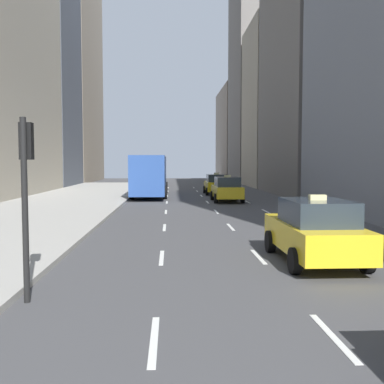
# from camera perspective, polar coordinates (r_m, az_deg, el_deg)

# --- Properties ---
(sidewalk_left) EXTENTS (8.00, 66.00, 0.15)m
(sidewalk_left) POSITION_cam_1_polar(r_m,az_deg,el_deg) (26.84, -18.00, -2.11)
(sidewalk_left) COLOR #ADAAA3
(sidewalk_left) RESTS_ON ground
(lane_markings) EXTENTS (5.72, 56.00, 0.01)m
(lane_markings) POSITION_cam_1_polar(r_m,az_deg,el_deg) (22.08, 3.88, -3.35)
(lane_markings) COLOR white
(lane_markings) RESTS_ON ground
(building_row_right) EXTENTS (6.00, 88.57, 31.31)m
(building_row_right) POSITION_cam_1_polar(r_m,az_deg,el_deg) (43.51, 13.90, 17.23)
(building_row_right) COLOR #A89E89
(building_row_right) RESTS_ON ground
(taxi_lead) EXTENTS (2.02, 4.40, 1.87)m
(taxi_lead) POSITION_cam_1_polar(r_m,az_deg,el_deg) (38.71, 3.10, 1.01)
(taxi_lead) COLOR yellow
(taxi_lead) RESTS_ON ground
(taxi_second) EXTENTS (2.02, 4.40, 1.87)m
(taxi_second) POSITION_cam_1_polar(r_m,az_deg,el_deg) (31.45, 4.45, 0.37)
(taxi_second) COLOR yellow
(taxi_second) RESTS_ON ground
(taxi_third) EXTENTS (2.02, 4.40, 1.87)m
(taxi_third) POSITION_cam_1_polar(r_m,az_deg,el_deg) (12.77, 15.30, -4.71)
(taxi_third) COLOR yellow
(taxi_third) RESTS_ON ground
(city_bus) EXTENTS (2.80, 11.61, 3.25)m
(city_bus) POSITION_cam_1_polar(r_m,az_deg,el_deg) (36.84, -5.35, 2.27)
(city_bus) COLOR #2D519E
(city_bus) RESTS_ON ground
(traffic_light_pole) EXTENTS (0.24, 0.42, 3.60)m
(traffic_light_pole) POSITION_cam_1_polar(r_m,az_deg,el_deg) (9.30, -20.36, 1.54)
(traffic_light_pole) COLOR black
(traffic_light_pole) RESTS_ON ground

